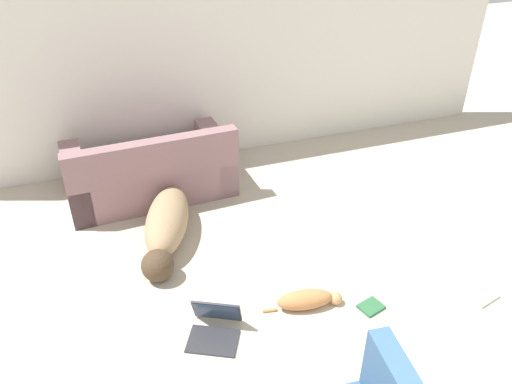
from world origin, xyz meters
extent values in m
cube|color=silver|center=(0.00, 4.39, 1.39)|extent=(6.69, 0.06, 2.79)
cube|color=gray|center=(-1.07, 3.78, 0.19)|extent=(1.68, 0.96, 0.39)
cube|color=gray|center=(-1.06, 3.40, 0.57)|extent=(1.64, 0.22, 0.37)
cube|color=gray|center=(-0.36, 3.81, 0.26)|extent=(0.24, 0.89, 0.53)
cube|color=gray|center=(-1.79, 3.74, 0.26)|extent=(0.24, 0.89, 0.53)
ellipsoid|color=#A38460|center=(-1.06, 2.94, 0.18)|extent=(0.67, 1.07, 0.35)
sphere|color=#493726|center=(-1.24, 2.39, 0.14)|extent=(0.34, 0.34, 0.27)
cylinder|color=#A38460|center=(-0.85, 3.53, 0.02)|extent=(0.12, 0.25, 0.04)
ellipsoid|color=#BC7A47|center=(-0.25, 1.70, 0.08)|extent=(0.46, 0.23, 0.16)
sphere|color=tan|center=(-0.01, 1.66, 0.05)|extent=(0.12, 0.12, 0.10)
cylinder|color=#BC7A47|center=(-0.52, 1.74, 0.01)|extent=(0.11, 0.04, 0.02)
cube|color=#2D2D33|center=(-1.00, 1.60, 0.01)|extent=(0.43, 0.38, 0.02)
cube|color=#2D2D33|center=(-0.92, 1.75, 0.13)|extent=(0.36, 0.26, 0.24)
cube|color=#23334C|center=(-0.93, 1.74, 0.13)|extent=(0.33, 0.23, 0.21)
cube|color=beige|center=(1.12, 1.33, 0.01)|extent=(0.26, 0.22, 0.02)
cube|color=#2D663D|center=(0.23, 1.52, 0.01)|extent=(0.21, 0.19, 0.02)
camera|label=1|loc=(-1.52, -0.79, 2.80)|focal=35.00mm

